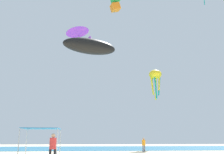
{
  "coord_description": "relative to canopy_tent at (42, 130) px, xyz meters",
  "views": [
    {
      "loc": [
        -3.36,
        -19.5,
        1.56
      ],
      "look_at": [
        0.34,
        15.13,
        9.79
      ],
      "focal_mm": 41.87,
      "sensor_mm": 36.0,
      "label": 1
    }
  ],
  "objects": [
    {
      "name": "person_near_tent",
      "position": [
        1.78,
        -6.38,
        -1.25
      ],
      "size": [
        0.49,
        0.45,
        1.9
      ],
      "rotation": [
        0.0,
        0.0,
        5.93
      ],
      "color": "black",
      "rests_on": "ground"
    },
    {
      "name": "kite_octopus_yellow",
      "position": [
        15.05,
        14.95,
        8.99
      ],
      "size": [
        2.85,
        2.85,
        4.76
      ],
      "rotation": [
        0.0,
        0.0,
        5.47
      ],
      "color": "yellow"
    },
    {
      "name": "person_leftmost",
      "position": [
        10.9,
        6.39,
        -1.37
      ],
      "size": [
        0.4,
        0.4,
        1.68
      ],
      "rotation": [
        0.0,
        0.0,
        3.85
      ],
      "color": "slate",
      "rests_on": "ground"
    },
    {
      "name": "kite_delta_purple",
      "position": [
        2.6,
        8.57,
        13.5
      ],
      "size": [
        4.22,
        4.2,
        2.65
      ],
      "rotation": [
        0.0,
        0.0,
        4.25
      ],
      "color": "purple"
    },
    {
      "name": "kite_box_green",
      "position": [
        8.5,
        14.1,
        21.07
      ],
      "size": [
        1.82,
        1.6,
        3.07
      ],
      "rotation": [
        0.0,
        0.0,
        1.78
      ],
      "color": "green"
    },
    {
      "name": "kite_inflatable_black",
      "position": [
        4.22,
        0.21,
        8.28
      ],
      "size": [
        5.84,
        3.48,
        2.2
      ],
      "rotation": [
        0.0,
        0.0,
        3.44
      ],
      "color": "black"
    },
    {
      "name": "ocean_strip",
      "position": [
        7.17,
        20.28,
        -2.34
      ],
      "size": [
        110.0,
        21.14,
        0.03
      ],
      "primitive_type": "cube",
      "color": "#1E6B93",
      "rests_on": "ground"
    },
    {
      "name": "canopy_tent",
      "position": [
        0.0,
        0.0,
        0.0
      ],
      "size": [
        3.25,
        3.08,
        2.48
      ],
      "color": "#B2B2B7",
      "rests_on": "ground"
    }
  ]
}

